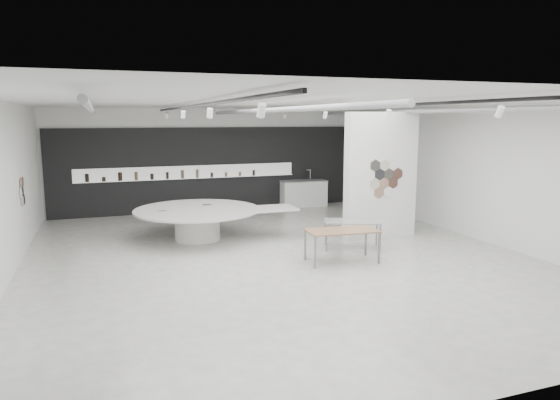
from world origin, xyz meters
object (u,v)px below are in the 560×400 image
object	(u,v)px
partition_column	(381,176)
sample_table_wood	(342,232)
kitchen_counter	(304,193)
sample_table_stone	(352,223)
display_island	(200,219)

from	to	relation	value
partition_column	sample_table_wood	bearing A→B (deg)	-138.29
partition_column	kitchen_counter	world-z (taller)	partition_column
partition_column	sample_table_stone	bearing A→B (deg)	-145.96
sample_table_stone	kitchen_counter	size ratio (longest dim) A/B	0.88
display_island	kitchen_counter	distance (m)	6.38
kitchen_counter	sample_table_wood	bearing A→B (deg)	-103.11
sample_table_stone	kitchen_counter	bearing A→B (deg)	78.83
sample_table_wood	kitchen_counter	bearing A→B (deg)	74.28
display_island	partition_column	bearing A→B (deg)	-15.36
sample_table_wood	kitchen_counter	world-z (taller)	kitchen_counter
partition_column	kitchen_counter	size ratio (longest dim) A/B	1.96
partition_column	kitchen_counter	xyz separation A→B (m)	(-0.10, 5.53, -1.28)
partition_column	display_island	world-z (taller)	partition_column
display_island	kitchen_counter	size ratio (longest dim) A/B	2.46
partition_column	kitchen_counter	distance (m)	5.68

